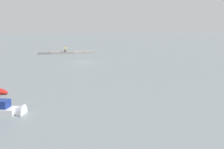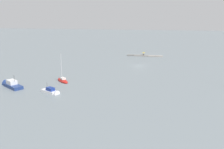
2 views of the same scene
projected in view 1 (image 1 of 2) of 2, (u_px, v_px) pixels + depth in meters
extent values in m
plane|color=slate|center=(83.00, 62.00, 66.44)|extent=(500.00, 500.00, 0.00)
cube|color=gray|center=(89.00, 52.00, 88.62)|extent=(3.07, 1.83, 0.53)
cube|color=gray|center=(78.00, 52.00, 87.67)|extent=(3.07, 1.83, 0.53)
cube|color=gray|center=(67.00, 53.00, 86.73)|extent=(3.07, 1.83, 0.53)
cube|color=gray|center=(56.00, 53.00, 85.79)|extent=(3.07, 1.83, 0.53)
cube|color=slate|center=(44.00, 53.00, 84.84)|extent=(3.07, 1.83, 0.53)
cube|color=#1E2333|center=(65.00, 52.00, 86.14)|extent=(0.38, 0.44, 0.16)
cube|color=brown|center=(65.00, 51.00, 86.38)|extent=(0.41, 0.24, 0.52)
sphere|color=tan|center=(65.00, 50.00, 86.32)|extent=(0.22, 0.22, 0.22)
cylinder|color=black|center=(65.00, 50.00, 86.38)|extent=(0.02, 0.02, 1.05)
cone|color=gold|center=(65.00, 48.00, 86.29)|extent=(1.41, 1.41, 0.25)
sphere|color=black|center=(65.00, 47.00, 86.26)|extent=(0.05, 0.05, 0.05)
cone|color=silver|center=(16.00, 112.00, 27.40)|extent=(2.02, 2.03, 1.53)
cube|color=#283847|center=(4.00, 104.00, 27.42)|extent=(0.56, 1.07, 0.51)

